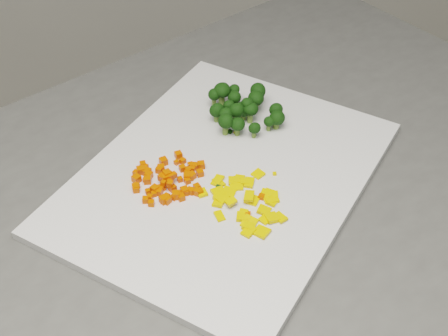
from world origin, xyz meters
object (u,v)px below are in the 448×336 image
object	(u,v)px
cutting_board	(224,177)
pepper_pile	(244,198)
broccoli_pile	(239,109)
carrot_pile	(170,174)

from	to	relation	value
cutting_board	pepper_pile	world-z (taller)	pepper_pile
cutting_board	broccoli_pile	world-z (taller)	broccoli_pile
carrot_pile	pepper_pile	distance (m)	0.11
broccoli_pile	pepper_pile	bearing A→B (deg)	-104.27
cutting_board	broccoli_pile	xyz separation A→B (m)	(0.05, 0.10, 0.03)
carrot_pile	broccoli_pile	size ratio (longest dim) A/B	0.83
pepper_pile	broccoli_pile	size ratio (longest dim) A/B	0.97
cutting_board	carrot_pile	bearing A→B (deg)	176.74
pepper_pile	broccoli_pile	xyz separation A→B (m)	(0.04, 0.16, 0.02)
carrot_pile	broccoli_pile	world-z (taller)	broccoli_pile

